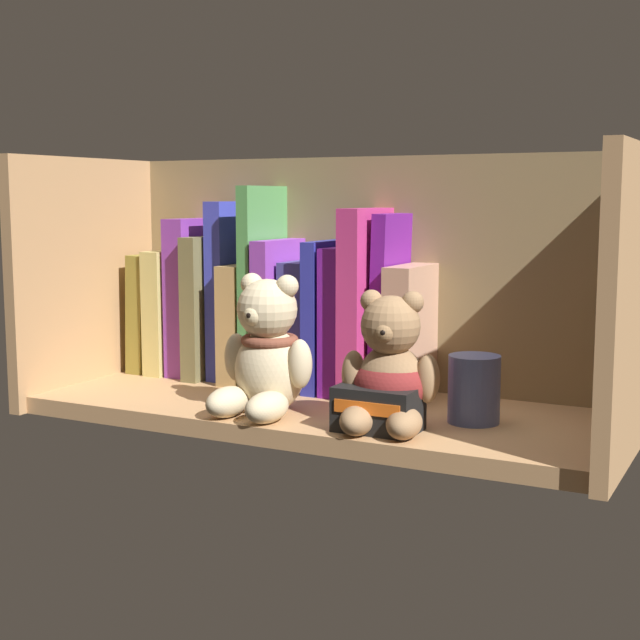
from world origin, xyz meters
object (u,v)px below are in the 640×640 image
Objects in this scene: book_2 at (194,296)px; book_10 at (350,318)px; book_13 at (416,331)px; book_4 at (232,290)px; book_12 at (393,305)px; book_7 at (286,311)px; book_9 at (331,314)px; book_8 at (309,323)px; book_11 at (373,301)px; small_product_box at (378,408)px; book_3 at (214,306)px; book_1 at (174,311)px; book_0 at (156,312)px; pillar_candle at (473,390)px; book_5 at (252,322)px; book_6 at (270,285)px; teddy_bear_smaller at (390,375)px; teddy_bear_larger at (266,354)px.

book_10 is at bearing 0.00° from book_2.
book_4 is at bearing 180.00° from book_13.
book_12 is (22.74, 0.00, -0.68)cm from book_4.
book_7 is 1.00× the size of book_9.
book_4 reaches higher than book_2.
book_7 is 1.17× the size of book_8.
book_9 is 0.85× the size of book_12.
book_11 is (5.57, 0.00, 1.97)cm from book_9.
small_product_box is (8.22, -17.01, -8.81)cm from book_11.
book_8 is (14.24, 0.00, -1.39)cm from book_3.
book_12 is at bearing 0.00° from book_2.
book_2 reaches higher than small_product_box.
book_1 is 23.86cm from book_9.
book_0 is 49.40cm from pillar_candle.
book_13 is (11.12, 0.00, -1.29)cm from book_9.
book_2 reaches higher than book_10.
book_13 is (31.60, 0.00, -2.50)cm from book_2.
book_10 is 8.59cm from book_13.
book_4 is 1.52× the size of book_5.
book_13 is at bearing 0.00° from book_7.
book_10 is 21.78cm from pillar_candle.
book_5 is 8.34cm from book_8.
pillar_candle is (27.70, -9.78, -5.57)cm from book_7.
book_13 is at bearing 0.00° from book_5.
book_12 is (2.62, 0.00, -0.32)cm from book_11.
book_10 reaches higher than pillar_candle.
book_11 reaches higher than book_8.
book_6 is (18.19, 0.00, 4.51)cm from book_0.
book_10 reaches higher than teddy_bear_smaller.
book_3 is 1.18× the size of book_13.
book_0 reaches higher than small_product_box.
teddy_bear_smaller is (34.91, -15.60, -4.78)cm from book_2.
book_1 reaches higher than book_13.
book_11 is at bearing 0.00° from book_1.
teddy_bear_larger is 22.48cm from pillar_candle.
teddy_bear_smaller is at bearing -24.07° from book_2.
book_4 is 17.34cm from book_10.
pillar_candle is (21.51, 5.84, -2.94)cm from teddy_bear_larger.
book_11 reaches higher than book_3.
small_product_box is (31.12, -17.01, -6.94)cm from book_3.
book_4 is at bearing 0.00° from book_3.
book_13 is at bearing 0.00° from book_6.
book_12 is 19.82cm from small_product_box.
book_4 reaches higher than book_9.
book_5 reaches higher than teddy_bear_smaller.
book_0 is at bearing 180.00° from book_4.
book_0 is at bearing 180.00° from book_1.
teddy_bear_smaller is (3.31, -15.60, -2.28)cm from book_13.
book_13 is at bearing 0.00° from book_11.
pillar_candle is at bearing -24.63° from book_9.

